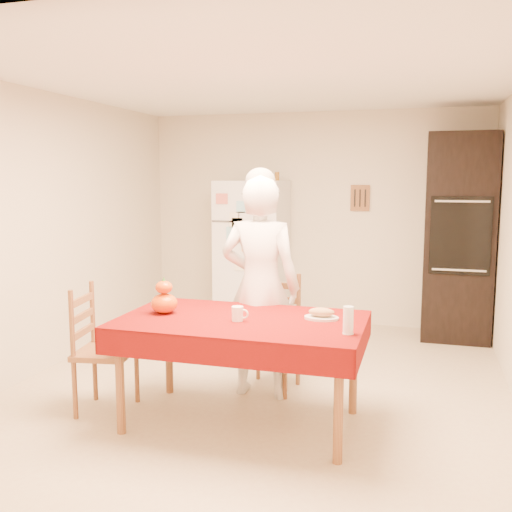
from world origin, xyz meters
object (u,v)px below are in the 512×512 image
at_px(refrigerator, 252,253).
at_px(chair_far, 274,327).
at_px(dining_table, 241,328).
at_px(pumpkin_lower, 164,303).
at_px(bread_plate, 321,318).
at_px(oven_cabinet, 458,238).
at_px(wine_glass, 348,320).
at_px(chair_left, 97,344).
at_px(seated_woman, 260,287).
at_px(coffee_mug, 237,314).

height_order(refrigerator, chair_far, refrigerator).
height_order(refrigerator, dining_table, refrigerator).
distance_m(pumpkin_lower, bread_plate, 1.13).
bearing_deg(oven_cabinet, wine_glass, -105.42).
xyz_separation_m(wine_glass, bread_plate, (-0.22, 0.33, -0.08)).
bearing_deg(pumpkin_lower, refrigerator, 92.80).
relative_size(chair_left, pumpkin_lower, 4.93).
height_order(oven_cabinet, chair_far, oven_cabinet).
height_order(chair_far, chair_left, same).
xyz_separation_m(chair_far, pumpkin_lower, (-0.62, -0.76, 0.33)).
height_order(seated_woman, pumpkin_lower, seated_woman).
relative_size(coffee_mug, pumpkin_lower, 0.52).
bearing_deg(dining_table, wine_glass, -13.52).
bearing_deg(seated_woman, wine_glass, 136.08).
relative_size(oven_cabinet, chair_far, 2.32).
height_order(oven_cabinet, dining_table, oven_cabinet).
bearing_deg(chair_left, wine_glass, -102.27).
bearing_deg(refrigerator, chair_far, -68.45).
bearing_deg(chair_left, chair_far, -62.46).
distance_m(dining_table, coffee_mug, 0.14).
bearing_deg(chair_left, refrigerator, -16.97).
height_order(seated_woman, wine_glass, seated_woman).
bearing_deg(chair_far, pumpkin_lower, -123.84).
height_order(chair_far, pumpkin_lower, chair_far).
distance_m(chair_left, seated_woman, 1.31).
bearing_deg(seated_woman, chair_far, -107.82).
bearing_deg(refrigerator, dining_table, -74.99).
bearing_deg(seated_woman, chair_left, 30.97).
height_order(seated_woman, coffee_mug, seated_woman).
bearing_deg(dining_table, pumpkin_lower, 179.87).
relative_size(pumpkin_lower, wine_glass, 1.09).
distance_m(chair_left, wine_glass, 1.90).
bearing_deg(pumpkin_lower, bread_plate, 7.19).
distance_m(dining_table, seated_woman, 0.60).
height_order(pumpkin_lower, wine_glass, wine_glass).
height_order(coffee_mug, wine_glass, wine_glass).
bearing_deg(dining_table, bread_plate, 14.89).
bearing_deg(pumpkin_lower, dining_table, -0.13).
relative_size(seated_woman, bread_plate, 7.31).
bearing_deg(seated_woman, dining_table, 92.42).
xyz_separation_m(oven_cabinet, chair_left, (-2.66, -2.80, -0.59)).
relative_size(coffee_mug, bread_plate, 0.42).
bearing_deg(chair_left, bread_plate, -91.36).
bearing_deg(coffee_mug, oven_cabinet, 60.56).
distance_m(refrigerator, seated_woman, 2.21).
xyz_separation_m(refrigerator, bread_plate, (1.25, -2.53, -0.08)).
height_order(refrigerator, bread_plate, refrigerator).
xyz_separation_m(chair_left, wine_glass, (1.86, -0.11, 0.34)).
distance_m(pumpkin_lower, wine_glass, 1.36).
bearing_deg(chair_left, dining_table, -95.01).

